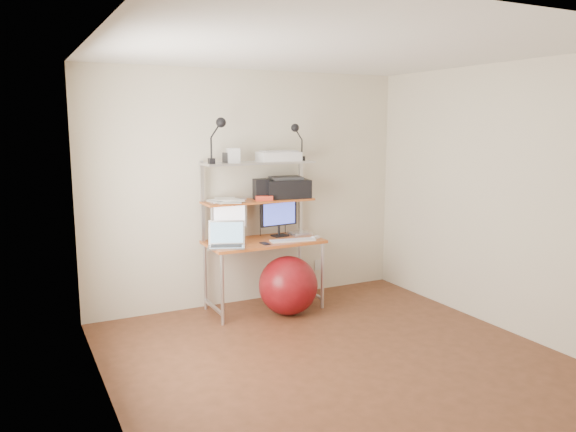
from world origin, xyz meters
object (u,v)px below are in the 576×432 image
object	(u,v)px
monitor_silver	(229,217)
exercise_ball	(288,285)
monitor_black	(279,216)
laptop	(227,241)
printer	(286,188)

from	to	relation	value
monitor_silver	exercise_ball	distance (m)	0.93
monitor_black	laptop	size ratio (longest dim) A/B	1.01
exercise_ball	monitor_black	bearing A→B (deg)	77.27
monitor_silver	laptop	xyz separation A→B (m)	(-0.12, -0.24, -0.19)
monitor_black	laptop	bearing A→B (deg)	-167.56
monitor_silver	exercise_ball	size ratio (longest dim) A/B	0.77
monitor_silver	laptop	world-z (taller)	monitor_silver
monitor_silver	laptop	distance (m)	0.33
monitor_silver	printer	xyz separation A→B (m)	(0.66, 0.02, 0.27)
laptop	printer	xyz separation A→B (m)	(0.78, 0.26, 0.46)
monitor_silver	monitor_black	size ratio (longest dim) A/B	1.05
laptop	printer	distance (m)	0.95
monitor_silver	printer	world-z (taller)	printer
monitor_silver	monitor_black	distance (m)	0.57
laptop	exercise_ball	bearing A→B (deg)	7.89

